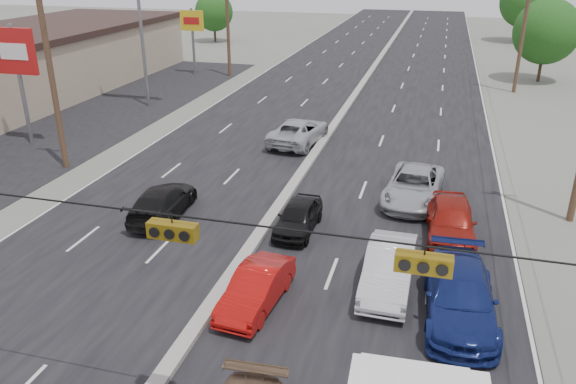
# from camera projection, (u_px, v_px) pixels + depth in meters

# --- Properties ---
(road_surface) EXTENTS (20.00, 160.00, 0.02)m
(road_surface) POSITION_uv_depth(u_px,v_px,m) (344.00, 112.00, 40.56)
(road_surface) COLOR black
(road_surface) RESTS_ON ground
(center_median) EXTENTS (0.50, 160.00, 0.20)m
(center_median) POSITION_uv_depth(u_px,v_px,m) (344.00, 111.00, 40.52)
(center_median) COLOR gray
(center_median) RESTS_ON ground
(parking_lot) EXTENTS (10.00, 42.00, 0.02)m
(parking_lot) POSITION_uv_depth(u_px,v_px,m) (97.00, 114.00, 40.19)
(parking_lot) COLOR black
(parking_lot) RESTS_ON ground
(utility_pole_left_b) EXTENTS (1.60, 0.30, 10.00)m
(utility_pole_left_b) POSITION_uv_depth(u_px,v_px,m) (51.00, 72.00, 28.23)
(utility_pole_left_b) COLOR #422D1E
(utility_pole_left_b) RESTS_ON ground
(utility_pole_left_c) EXTENTS (1.60, 0.30, 10.00)m
(utility_pole_left_c) POSITION_uv_depth(u_px,v_px,m) (228.00, 19.00, 50.41)
(utility_pole_left_c) COLOR #422D1E
(utility_pole_left_c) RESTS_ON ground
(utility_pole_right_c) EXTENTS (1.60, 0.30, 10.00)m
(utility_pole_right_c) POSITION_uv_depth(u_px,v_px,m) (524.00, 28.00, 44.42)
(utility_pole_right_c) COLOR #422D1E
(utility_pole_right_c) RESTS_ON ground
(traffic_signals) EXTENTS (25.00, 0.30, 0.54)m
(traffic_signals) POSITION_uv_depth(u_px,v_px,m) (168.00, 228.00, 11.43)
(traffic_signals) COLOR black
(traffic_signals) RESTS_ON ground
(pole_sign_mid) EXTENTS (2.60, 0.25, 7.00)m
(pole_sign_mid) POSITION_uv_depth(u_px,v_px,m) (16.00, 58.00, 31.97)
(pole_sign_mid) COLOR slate
(pole_sign_mid) RESTS_ON ground
(pole_sign_far) EXTENTS (2.20, 0.25, 6.00)m
(pole_sign_far) POSITION_uv_depth(u_px,v_px,m) (192.00, 26.00, 51.53)
(pole_sign_far) COLOR slate
(pole_sign_far) RESTS_ON ground
(tree_left_far) EXTENTS (4.80, 4.80, 6.12)m
(tree_left_far) POSITION_uv_depth(u_px,v_px,m) (214.00, 12.00, 70.99)
(tree_left_far) COLOR #382619
(tree_left_far) RESTS_ON ground
(tree_right_mid) EXTENTS (5.60, 5.60, 7.14)m
(tree_right_mid) POSITION_uv_depth(u_px,v_px,m) (546.00, 32.00, 48.56)
(tree_right_mid) COLOR #382619
(tree_right_mid) RESTS_ON ground
(tree_right_far) EXTENTS (6.40, 6.40, 8.16)m
(tree_right_far) POSITION_uv_depth(u_px,v_px,m) (526.00, 2.00, 70.27)
(tree_right_far) COLOR #382619
(tree_right_far) RESTS_ON ground
(red_sedan) EXTENTS (1.72, 4.00, 1.28)m
(red_sedan) POSITION_uv_depth(u_px,v_px,m) (256.00, 289.00, 18.16)
(red_sedan) COLOR #AD0D0A
(red_sedan) RESTS_ON ground
(queue_car_a) EXTENTS (1.55, 3.72, 1.26)m
(queue_car_a) POSITION_uv_depth(u_px,v_px,m) (298.00, 217.00, 23.11)
(queue_car_a) COLOR black
(queue_car_a) RESTS_ON ground
(queue_car_b) EXTENTS (1.63, 4.54, 1.49)m
(queue_car_b) POSITION_uv_depth(u_px,v_px,m) (389.00, 269.00, 19.08)
(queue_car_b) COLOR silver
(queue_car_b) RESTS_ON ground
(queue_car_c) EXTENTS (2.85, 5.44, 1.46)m
(queue_car_c) POSITION_uv_depth(u_px,v_px,m) (414.00, 186.00, 25.85)
(queue_car_c) COLOR #A3A6AB
(queue_car_c) RESTS_ON ground
(queue_car_d) EXTENTS (2.39, 5.36, 1.53)m
(queue_car_d) POSITION_uv_depth(u_px,v_px,m) (460.00, 296.00, 17.53)
(queue_car_d) COLOR navy
(queue_car_d) RESTS_ON ground
(queue_car_e) EXTENTS (2.09, 4.71, 1.58)m
(queue_car_e) POSITION_uv_depth(u_px,v_px,m) (451.00, 221.00, 22.42)
(queue_car_e) COLOR maroon
(queue_car_e) RESTS_ON ground
(oncoming_near) EXTENTS (2.29, 4.80, 1.35)m
(oncoming_near) POSITION_uv_depth(u_px,v_px,m) (163.00, 202.00, 24.39)
(oncoming_near) COLOR black
(oncoming_near) RESTS_ON ground
(oncoming_far) EXTENTS (3.10, 5.64, 1.50)m
(oncoming_far) POSITION_uv_depth(u_px,v_px,m) (299.00, 131.00, 33.71)
(oncoming_far) COLOR #ABAEB3
(oncoming_far) RESTS_ON ground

